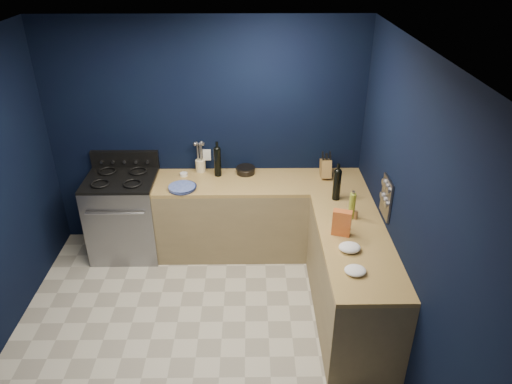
{
  "coord_description": "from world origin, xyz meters",
  "views": [
    {
      "loc": [
        0.5,
        -3.22,
        3.32
      ],
      "look_at": [
        0.55,
        1.0,
        1.0
      ],
      "focal_mm": 33.52,
      "sensor_mm": 36.0,
      "label": 1
    }
  ],
  "objects_px": {
    "plate_stack": "(182,188)",
    "knife_block": "(326,168)",
    "crouton_bag": "(342,223)",
    "utensil_crock": "(201,166)",
    "gas_range": "(126,217)"
  },
  "relations": [
    {
      "from": "crouton_bag",
      "to": "knife_block",
      "type": "bearing_deg",
      "value": 106.46
    },
    {
      "from": "crouton_bag",
      "to": "utensil_crock",
      "type": "bearing_deg",
      "value": 153.97
    },
    {
      "from": "plate_stack",
      "to": "utensil_crock",
      "type": "height_order",
      "value": "utensil_crock"
    },
    {
      "from": "crouton_bag",
      "to": "plate_stack",
      "type": "bearing_deg",
      "value": 167.73
    },
    {
      "from": "knife_block",
      "to": "crouton_bag",
      "type": "relative_size",
      "value": 0.82
    },
    {
      "from": "plate_stack",
      "to": "utensil_crock",
      "type": "distance_m",
      "value": 0.46
    },
    {
      "from": "plate_stack",
      "to": "gas_range",
      "type": "bearing_deg",
      "value": 166.82
    },
    {
      "from": "plate_stack",
      "to": "knife_block",
      "type": "relative_size",
      "value": 1.44
    },
    {
      "from": "knife_block",
      "to": "crouton_bag",
      "type": "height_order",
      "value": "crouton_bag"
    },
    {
      "from": "gas_range",
      "to": "plate_stack",
      "type": "bearing_deg",
      "value": -13.18
    },
    {
      "from": "plate_stack",
      "to": "crouton_bag",
      "type": "height_order",
      "value": "crouton_bag"
    },
    {
      "from": "knife_block",
      "to": "gas_range",
      "type": "bearing_deg",
      "value": -177.11
    },
    {
      "from": "utensil_crock",
      "to": "crouton_bag",
      "type": "relative_size",
      "value": 0.57
    },
    {
      "from": "knife_block",
      "to": "crouton_bag",
      "type": "bearing_deg",
      "value": -90.95
    },
    {
      "from": "gas_range",
      "to": "plate_stack",
      "type": "height_order",
      "value": "plate_stack"
    }
  ]
}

